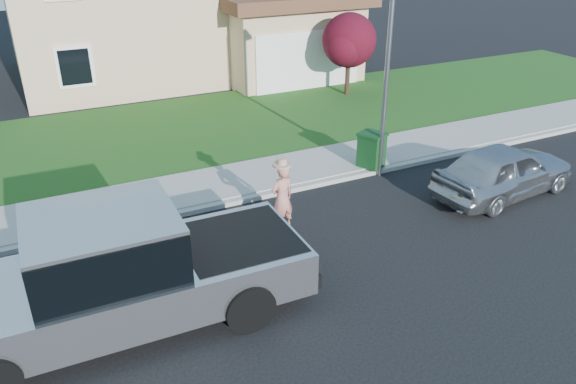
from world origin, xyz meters
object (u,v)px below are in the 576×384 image
object	(u,v)px
pickup_truck	(117,275)
trash_bin	(372,150)
woman	(282,197)
ornamental_tree	(350,43)
street_lamp	(389,65)
sedan	(504,170)

from	to	relation	value
pickup_truck	trash_bin	size ratio (longest dim) A/B	6.83
woman	ornamental_tree	world-z (taller)	ornamental_tree
ornamental_tree	trash_bin	world-z (taller)	ornamental_tree
pickup_truck	woman	xyz separation A→B (m)	(3.93, 1.76, -0.18)
pickup_truck	trash_bin	world-z (taller)	pickup_truck
ornamental_tree	trash_bin	distance (m)	7.37
ornamental_tree	street_lamp	xyz separation A→B (m)	(-3.13, -6.88, 0.97)
pickup_truck	woman	bearing A→B (deg)	25.06
ornamental_tree	trash_bin	size ratio (longest dim) A/B	3.20
trash_bin	woman	bearing A→B (deg)	-177.37
ornamental_tree	pickup_truck	bearing A→B (deg)	-136.89
woman	trash_bin	size ratio (longest dim) A/B	1.80
sedan	trash_bin	bearing A→B (deg)	33.17
woman	sedan	size ratio (longest dim) A/B	0.44
pickup_truck	trash_bin	bearing A→B (deg)	26.52
pickup_truck	street_lamp	size ratio (longest dim) A/B	1.24
woman	trash_bin	bearing A→B (deg)	-163.92
pickup_truck	sedan	size ratio (longest dim) A/B	1.66
woman	ornamental_tree	size ratio (longest dim) A/B	0.56
sedan	street_lamp	world-z (taller)	street_lamp
sedan	street_lamp	distance (m)	3.94
pickup_truck	woman	size ratio (longest dim) A/B	3.79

